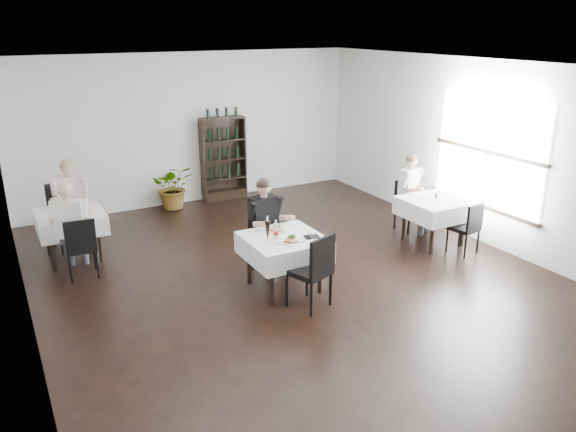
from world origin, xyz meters
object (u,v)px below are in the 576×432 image
Objects in this scene: wine_shelf at (223,159)px; main_table at (284,247)px; diner_main at (267,220)px; potted_tree at (174,187)px.

wine_shelf is 1.70× the size of main_table.
diner_main reaches higher than main_table.
diner_main is at bearing -86.03° from potted_tree.
main_table is 0.61m from diner_main.
diner_main is at bearing -103.12° from wine_shelf.
diner_main is (0.25, -3.63, 0.39)m from potted_tree.
wine_shelf is 1.21× the size of diner_main.
potted_tree is (-1.12, -0.11, -0.40)m from wine_shelf.
wine_shelf is at bearing 5.81° from potted_tree.
wine_shelf reaches higher than diner_main.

